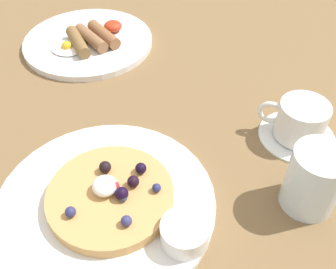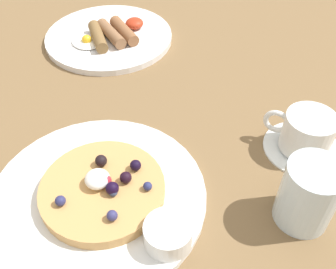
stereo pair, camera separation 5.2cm
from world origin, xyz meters
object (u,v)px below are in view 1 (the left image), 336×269
(syrup_ramekin, at_px, (185,233))
(water_glass, at_px, (314,180))
(pancake_plate, at_px, (106,203))
(breakfast_plate, at_px, (88,42))
(coffee_cup, at_px, (301,120))
(coffee_saucer, at_px, (297,135))

(syrup_ramekin, distance_m, water_glass, 0.18)
(pancake_plate, bearing_deg, syrup_ramekin, -3.30)
(syrup_ramekin, relative_size, breakfast_plate, 0.23)
(coffee_cup, bearing_deg, pancake_plate, -129.43)
(pancake_plate, distance_m, water_glass, 0.27)
(pancake_plate, xyz_separation_m, breakfast_plate, (-0.25, 0.33, 0.00))
(coffee_saucer, bearing_deg, water_glass, -72.14)
(pancake_plate, height_order, water_glass, water_glass)
(breakfast_plate, relative_size, coffee_cup, 2.51)
(breakfast_plate, xyz_separation_m, water_glass, (0.49, -0.21, 0.04))
(syrup_ramekin, distance_m, coffee_saucer, 0.27)
(pancake_plate, xyz_separation_m, coffee_saucer, (0.20, 0.24, -0.00))
(breakfast_plate, xyz_separation_m, coffee_cup, (0.45, -0.09, 0.03))
(coffee_cup, bearing_deg, coffee_saucer, 7.45)
(breakfast_plate, xyz_separation_m, coffee_saucer, (0.45, -0.09, -0.00))
(breakfast_plate, relative_size, water_glass, 2.84)
(coffee_cup, bearing_deg, syrup_ramekin, -108.08)
(coffee_cup, bearing_deg, water_glass, -71.36)
(pancake_plate, bearing_deg, water_glass, 27.29)
(coffee_saucer, relative_size, water_glass, 1.28)
(breakfast_plate, relative_size, coffee_saucer, 2.21)
(water_glass, bearing_deg, coffee_saucer, 107.86)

